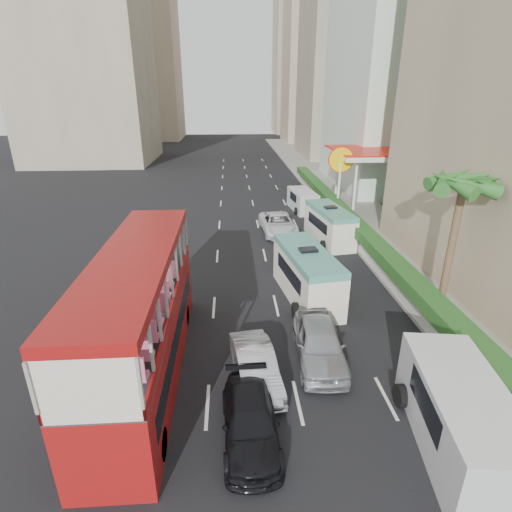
{
  "coord_description": "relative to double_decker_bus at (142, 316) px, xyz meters",
  "views": [
    {
      "loc": [
        -2.61,
        -13.04,
        10.15
      ],
      "look_at": [
        -1.5,
        4.0,
        3.2
      ],
      "focal_mm": 28.0,
      "sensor_mm": 36.0,
      "label": 1
    }
  ],
  "objects": [
    {
      "name": "hedge",
      "position": [
        12.2,
        14.0,
        -1.0
      ],
      "size": [
        1.1,
        44.0,
        0.7
      ],
      "primitive_type": "cube",
      "color": "#2D6626",
      "rests_on": "kerb_wall"
    },
    {
      "name": "van_asset",
      "position": [
        7.05,
        16.58,
        -2.53
      ],
      "size": [
        2.84,
        5.51,
        1.49
      ],
      "primitive_type": "imported",
      "rotation": [
        0.0,
        0.0,
        0.07
      ],
      "color": "silver",
      "rests_on": "ground"
    },
    {
      "name": "kerb_wall",
      "position": [
        12.2,
        14.0,
        -1.85
      ],
      "size": [
        0.3,
        44.0,
        1.0
      ],
      "primitive_type": "cube",
      "color": "silver",
      "rests_on": "sidewalk"
    },
    {
      "name": "shell_station",
      "position": [
        16.0,
        23.0,
        0.22
      ],
      "size": [
        6.5,
        8.0,
        5.5
      ],
      "primitive_type": "cube",
      "color": "silver",
      "rests_on": "ground"
    },
    {
      "name": "palm_tree",
      "position": [
        13.8,
        4.0,
        0.85
      ],
      "size": [
        0.36,
        0.36,
        6.4
      ],
      "primitive_type": "cylinder",
      "color": "brown",
      "rests_on": "sidewalk"
    },
    {
      "name": "tower_far_b",
      "position": [
        23.0,
        104.0,
        17.47
      ],
      "size": [
        14.0,
        14.0,
        40.0
      ],
      "primitive_type": "cube",
      "color": "tan",
      "rests_on": "ground"
    },
    {
      "name": "car_silver_lane_a",
      "position": [
        4.17,
        -0.75,
        -2.53
      ],
      "size": [
        1.97,
        4.25,
        1.35
      ],
      "primitive_type": "imported",
      "rotation": [
        0.0,
        0.0,
        0.14
      ],
      "color": "#ADB0B4",
      "rests_on": "ground"
    },
    {
      "name": "panel_van_near",
      "position": [
        10.15,
        -4.17,
        -1.41
      ],
      "size": [
        3.03,
        5.88,
        2.25
      ],
      "primitive_type": "cube",
      "rotation": [
        0.0,
        0.0,
        -0.14
      ],
      "color": "silver",
      "rests_on": "ground"
    },
    {
      "name": "minibus_far",
      "position": [
        10.58,
        14.5,
        -1.28
      ],
      "size": [
        2.71,
        5.86,
        2.5
      ],
      "primitive_type": "cube",
      "rotation": [
        0.0,
        0.0,
        0.15
      ],
      "color": "silver",
      "rests_on": "ground"
    },
    {
      "name": "sidewalk",
      "position": [
        15.0,
        25.0,
        -2.44
      ],
      "size": [
        6.0,
        120.0,
        0.18
      ],
      "primitive_type": "cube",
      "color": "#99968C",
      "rests_on": "ground"
    },
    {
      "name": "panel_van_far",
      "position": [
        10.1,
        23.06,
        -1.61
      ],
      "size": [
        2.33,
        4.77,
        1.84
      ],
      "primitive_type": "cube",
      "rotation": [
        0.0,
        0.0,
        0.11
      ],
      "color": "silver",
      "rests_on": "ground"
    },
    {
      "name": "minibus_near",
      "position": [
        7.29,
        5.79,
        -1.2
      ],
      "size": [
        2.91,
        6.26,
        2.67
      ],
      "primitive_type": "cube",
      "rotation": [
        0.0,
        0.0,
        0.15
      ],
      "color": "silver",
      "rests_on": "ground"
    },
    {
      "name": "ground_plane",
      "position": [
        6.0,
        0.0,
        -2.53
      ],
      "size": [
        200.0,
        200.0,
        0.0
      ],
      "primitive_type": "plane",
      "color": "black",
      "rests_on": "ground"
    },
    {
      "name": "car_black",
      "position": [
        3.84,
        -3.39,
        -2.53
      ],
      "size": [
        1.85,
        4.34,
        1.25
      ],
      "primitive_type": "imported",
      "rotation": [
        0.0,
        0.0,
        0.02
      ],
      "color": "black",
      "rests_on": "ground"
    },
    {
      "name": "double_decker_bus",
      "position": [
        0.0,
        0.0,
        0.0
      ],
      "size": [
        2.5,
        11.0,
        5.06
      ],
      "primitive_type": "cube",
      "color": "maroon",
      "rests_on": "ground"
    },
    {
      "name": "car_silver_lane_b",
      "position": [
        6.84,
        0.41,
        -2.53
      ],
      "size": [
        2.16,
        4.8,
        1.6
      ],
      "primitive_type": "imported",
      "rotation": [
        0.0,
        0.0,
        -0.06
      ],
      "color": "#ADB0B4",
      "rests_on": "ground"
    },
    {
      "name": "tower_left_b",
      "position": [
        -16.0,
        90.0,
        20.47
      ],
      "size": [
        16.0,
        16.0,
        46.0
      ],
      "primitive_type": "cube",
      "color": "tan",
      "rests_on": "ground"
    },
    {
      "name": "tower_far_a",
      "position": [
        23.0,
        82.0,
        19.47
      ],
      "size": [
        14.0,
        14.0,
        44.0
      ],
      "primitive_type": "cube",
      "color": "tan",
      "rests_on": "ground"
    }
  ]
}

